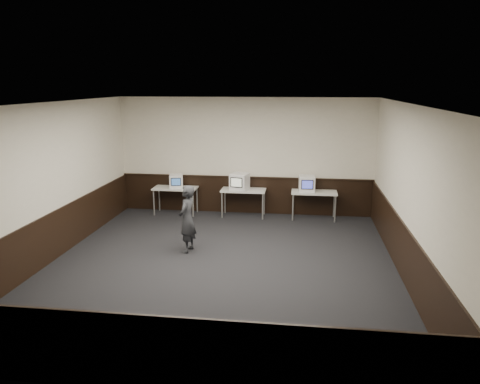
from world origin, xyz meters
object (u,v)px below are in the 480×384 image
(desk_center, at_px, (243,192))
(person, at_px, (187,219))
(emac_center, at_px, (240,182))
(desk_left, at_px, (175,190))
(emac_right, at_px, (307,184))
(desk_right, at_px, (314,194))
(emac_left, at_px, (176,181))

(desk_center, height_order, person, person)
(emac_center, bearing_deg, person, -91.92)
(desk_left, bearing_deg, desk_center, 0.00)
(desk_left, relative_size, emac_right, 2.54)
(desk_left, relative_size, desk_right, 1.00)
(emac_right, bearing_deg, person, -134.87)
(desk_left, xyz_separation_m, emac_right, (3.60, 0.01, 0.28))
(desk_left, height_order, desk_center, same)
(emac_left, xyz_separation_m, emac_center, (1.76, -0.03, 0.04))
(desk_right, bearing_deg, emac_right, 178.48)
(desk_right, xyz_separation_m, emac_right, (-0.20, 0.01, 0.28))
(person, bearing_deg, desk_left, -151.24)
(desk_right, height_order, person, person)
(person, bearing_deg, desk_right, 145.04)
(emac_left, bearing_deg, desk_right, -13.25)
(desk_right, distance_m, emac_left, 3.77)
(desk_left, xyz_separation_m, person, (1.05, -2.88, 0.05))
(desk_left, relative_size, emac_left, 2.63)
(desk_center, height_order, emac_right, emac_right)
(desk_left, bearing_deg, emac_left, -16.24)
(emac_center, xyz_separation_m, emac_right, (1.80, 0.04, -0.01))
(desk_left, bearing_deg, emac_right, 0.09)
(desk_left, distance_m, desk_right, 3.80)
(emac_left, distance_m, person, 3.05)
(desk_left, xyz_separation_m, desk_right, (3.80, 0.00, 0.00))
(desk_left, xyz_separation_m, emac_center, (1.80, -0.04, 0.29))
(desk_left, xyz_separation_m, emac_left, (0.04, -0.01, 0.25))
(desk_left, distance_m, person, 3.06)
(desk_center, height_order, emac_center, emac_center)
(desk_center, distance_m, emac_center, 0.31)
(person, bearing_deg, emac_right, 147.29)
(emac_left, relative_size, emac_right, 0.96)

